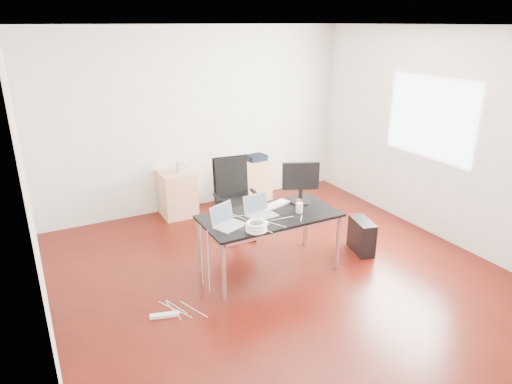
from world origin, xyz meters
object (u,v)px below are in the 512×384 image
desk (270,219)px  office_chair (234,194)px  filing_cabinet_left (177,194)px  filing_cabinet_right (252,181)px  pc_tower (362,236)px

desk → office_chair: size_ratio=1.48×
office_chair → filing_cabinet_left: size_ratio=1.54×
office_chair → filing_cabinet_right: 1.34m
office_chair → filing_cabinet_left: (-0.48, 1.03, -0.26)m
filing_cabinet_right → pc_tower: bearing=-79.5°
filing_cabinet_left → desk: bearing=-78.9°
desk → filing_cabinet_left: 2.20m
office_chair → filing_cabinet_left: bearing=121.5°
office_chair → filing_cabinet_right: size_ratio=1.54×
desk → office_chair: office_chair is taller
office_chair → desk: bearing=-86.9°
office_chair → filing_cabinet_right: office_chair is taller
filing_cabinet_left → office_chair: bearing=-65.0°
office_chair → filing_cabinet_left: 1.17m
desk → filing_cabinet_right: bearing=67.6°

